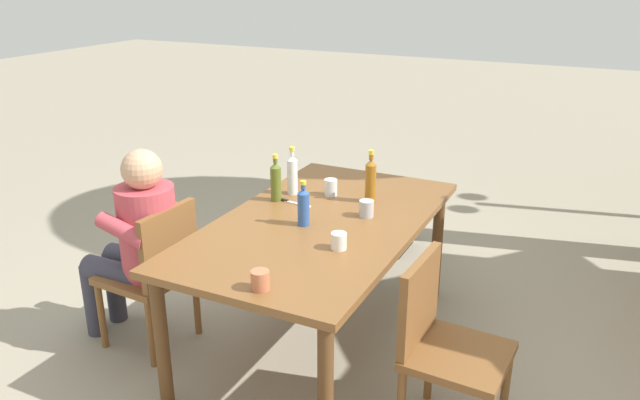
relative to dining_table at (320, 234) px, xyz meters
The scene contains 15 objects.
ground_plane 0.69m from the dining_table, ahead, with size 24.00×24.00×0.00m, color gray.
dining_table is the anchor object (origin of this frame).
chair_near_right 0.95m from the dining_table, 62.72° to the right, with size 0.47×0.47×0.87m.
chair_far_right 0.94m from the dining_table, 63.21° to the left, with size 0.46×0.46×0.87m.
person_in_white_shirt 1.02m from the dining_table, 65.77° to the right, with size 0.47×0.61×1.18m.
bottle_clear 0.51m from the dining_table, 132.57° to the right, with size 0.06×0.06×0.30m.
bottle_olive 0.46m from the dining_table, 114.20° to the right, with size 0.06×0.06×0.28m.
bottle_blue 0.22m from the dining_table, 29.35° to the right, with size 0.06×0.06×0.25m.
bottle_amber 0.47m from the dining_table, 160.53° to the left, with size 0.06×0.06×0.32m.
cup_glass 0.43m from the dining_table, 163.20° to the right, with size 0.08×0.08×0.10m, color silver.
cup_terracotta 0.83m from the dining_table, ahead, with size 0.08×0.08×0.09m, color #BC6B47.
cup_steel 0.29m from the dining_table, 128.93° to the left, with size 0.08×0.08×0.09m, color #B2B7BC.
cup_white 0.40m from the dining_table, 40.28° to the left, with size 0.08×0.08×0.08m, color white.
table_knife 0.34m from the dining_table, 121.74° to the right, with size 0.05×0.24×0.01m.
backpack_by_near_side 1.50m from the dining_table, behind, with size 0.34×0.20×0.40m.
Camera 1 is at (2.84, 1.39, 2.09)m, focal length 35.08 mm.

